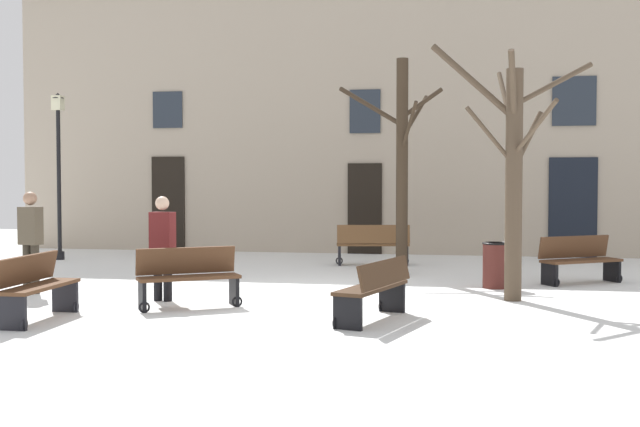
{
  "coord_description": "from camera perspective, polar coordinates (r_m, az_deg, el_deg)",
  "views": [
    {
      "loc": [
        2.76,
        -13.31,
        1.95
      ],
      "look_at": [
        0.0,
        1.54,
        1.33
      ],
      "focal_mm": 44.52,
      "sensor_mm": 36.0,
      "label": 1
    }
  ],
  "objects": [
    {
      "name": "tree_left_of_center",
      "position": [
        16.51,
        5.88,
        3.87
      ],
      "size": [
        2.23,
        1.75,
        4.47
      ],
      "color": "#382B1E",
      "rests_on": "ground"
    },
    {
      "name": "bench_back_to_back_right",
      "position": [
        12.39,
        -9.45,
        -4.51
      ],
      "size": [
        1.55,
        1.23,
        0.93
      ],
      "rotation": [
        0.0,
        0.0,
        0.58
      ],
      "color": "#51331E",
      "rests_on": "ground"
    },
    {
      "name": "bench_near_lamp",
      "position": [
        15.9,
        18.14,
        -3.17
      ],
      "size": [
        1.63,
        1.32,
        0.9
      ],
      "rotation": [
        0.0,
        0.0,
        0.59
      ],
      "color": "#51331E",
      "rests_on": "ground"
    },
    {
      "name": "building_facade",
      "position": [
        21.5,
        3.15,
        7.7
      ],
      "size": [
        19.72,
        0.6,
        7.8
      ],
      "color": "tan",
      "rests_on": "ground"
    },
    {
      "name": "bench_near_center_tree",
      "position": [
        11.79,
        -19.72,
        -4.95
      ],
      "size": [
        0.53,
        1.65,
        0.93
      ],
      "rotation": [
        0.0,
        0.0,
        1.6
      ],
      "color": "#51331E",
      "rests_on": "ground"
    },
    {
      "name": "streetlamp",
      "position": [
        20.64,
        -18.28,
        3.78
      ],
      "size": [
        0.3,
        0.3,
        4.12
      ],
      "color": "black",
      "rests_on": "ground"
    },
    {
      "name": "ground_plane",
      "position": [
        13.73,
        -1.19,
        -5.81
      ],
      "size": [
        31.56,
        31.56,
        0.0
      ],
      "primitive_type": "plane",
      "color": "white"
    },
    {
      "name": "litter_bin",
      "position": [
        14.81,
        12.51,
        -3.63
      ],
      "size": [
        0.49,
        0.49,
        0.83
      ],
      "color": "#4C1E19",
      "rests_on": "ground"
    },
    {
      "name": "tree_center",
      "position": [
        13.26,
        13.68,
        3.29
      ],
      "size": [
        2.64,
        2.58,
        4.24
      ],
      "color": "#4C3D2D",
      "rests_on": "ground"
    },
    {
      "name": "bench_back_to_back_left",
      "position": [
        11.12,
        3.96,
        -5.38
      ],
      "size": [
        0.94,
        1.79,
        0.86
      ],
      "rotation": [
        0.0,
        0.0,
        4.43
      ],
      "color": "#3D2819",
      "rests_on": "ground"
    },
    {
      "name": "person_near_bench",
      "position": [
        13.1,
        -11.25,
        -2.09
      ],
      "size": [
        0.41,
        0.27,
        1.7
      ],
      "rotation": [
        0.0,
        0.0,
        2.99
      ],
      "color": "black",
      "rests_on": "ground"
    },
    {
      "name": "person_by_shop_door",
      "position": [
        14.6,
        -20.09,
        -1.57
      ],
      "size": [
        0.41,
        0.29,
        1.77
      ],
      "rotation": [
        0.0,
        0.0,
        2.95
      ],
      "color": "#2D271E",
      "rests_on": "ground"
    },
    {
      "name": "bench_facing_shops",
      "position": [
        18.35,
        3.83,
        -2.22
      ],
      "size": [
        1.75,
        0.78,
        0.95
      ],
      "rotation": [
        0.0,
        0.0,
        3.32
      ],
      "color": "brown",
      "rests_on": "ground"
    }
  ]
}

